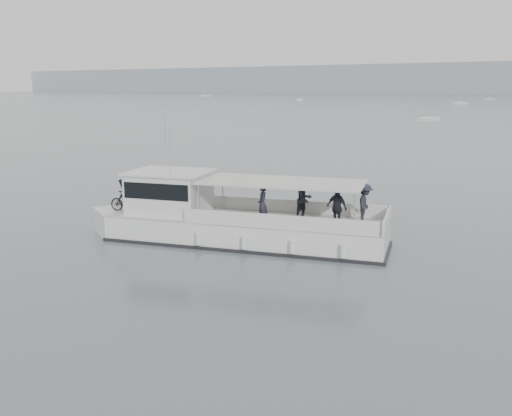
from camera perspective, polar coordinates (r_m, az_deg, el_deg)
The scene contains 3 objects.
ground at distance 27.22m, azimuth -8.68°, elevation -2.28°, with size 1400.00×1400.00×0.00m, color #566065.
tour_boat at distance 25.09m, azimuth -3.58°, elevation -1.17°, with size 13.71×6.35×5.76m.
moored_fleet at distance 232.59m, azimuth 18.22°, elevation 9.90°, with size 416.63×272.29×9.89m.
Camera 1 is at (17.37, -19.86, 6.67)m, focal length 40.00 mm.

